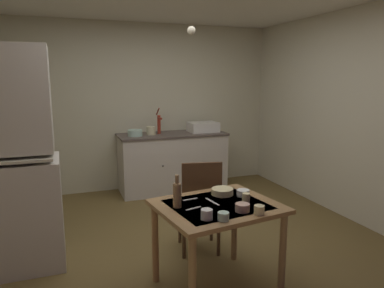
# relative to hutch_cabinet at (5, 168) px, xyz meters

# --- Properties ---
(ground_plane) EXTENTS (5.37, 5.37, 0.00)m
(ground_plane) POSITION_rel_hutch_cabinet_xyz_m (1.65, -0.16, -0.93)
(ground_plane) COLOR brown
(wall_back) EXTENTS (4.33, 0.10, 2.54)m
(wall_back) POSITION_rel_hutch_cabinet_xyz_m (1.65, 2.07, 0.33)
(wall_back) COLOR beige
(wall_back) RESTS_ON ground
(wall_right) EXTENTS (0.10, 4.47, 2.54)m
(wall_right) POSITION_rel_hutch_cabinet_xyz_m (3.81, -0.16, 0.33)
(wall_right) COLOR beige
(wall_right) RESTS_ON ground
(hutch_cabinet) EXTENTS (0.90, 0.60, 2.00)m
(hutch_cabinet) POSITION_rel_hutch_cabinet_xyz_m (0.00, 0.00, 0.00)
(hutch_cabinet) COLOR beige
(hutch_cabinet) RESTS_ON ground
(counter_cabinet) EXTENTS (1.63, 0.64, 0.89)m
(counter_cabinet) POSITION_rel_hutch_cabinet_xyz_m (2.06, 1.70, -0.49)
(counter_cabinet) COLOR beige
(counter_cabinet) RESTS_ON ground
(sink_basin) EXTENTS (0.44, 0.34, 0.15)m
(sink_basin) POSITION_rel_hutch_cabinet_xyz_m (2.56, 1.70, 0.03)
(sink_basin) COLOR white
(sink_basin) RESTS_ON counter_cabinet
(hand_pump) EXTENTS (0.05, 0.27, 0.39)m
(hand_pump) POSITION_rel_hutch_cabinet_xyz_m (1.87, 1.75, 0.12)
(hand_pump) COLOR maroon
(hand_pump) RESTS_ON counter_cabinet
(mixing_bowl_counter) EXTENTS (0.21, 0.21, 0.09)m
(mixing_bowl_counter) POSITION_rel_hutch_cabinet_xyz_m (1.48, 1.65, -0.00)
(mixing_bowl_counter) COLOR #ADD1C1
(mixing_bowl_counter) RESTS_ON counter_cabinet
(stoneware_crock) EXTENTS (0.14, 0.14, 0.12)m
(stoneware_crock) POSITION_rel_hutch_cabinet_xyz_m (1.73, 1.70, 0.01)
(stoneware_crock) COLOR beige
(stoneware_crock) RESTS_ON counter_cabinet
(dining_table) EXTENTS (1.03, 0.90, 0.73)m
(dining_table) POSITION_rel_hutch_cabinet_xyz_m (1.62, -0.96, -0.31)
(dining_table) COLOR olive
(dining_table) RESTS_ON ground
(chair_far_side) EXTENTS (0.47, 0.47, 0.95)m
(chair_far_side) POSITION_rel_hutch_cabinet_xyz_m (1.71, -0.34, -0.43)
(chair_far_side) COLOR #4E3621
(chair_far_side) RESTS_ON ground
(serving_bowl_wide) EXTENTS (0.19, 0.19, 0.05)m
(serving_bowl_wide) POSITION_rel_hutch_cabinet_xyz_m (1.76, -0.75, -0.18)
(serving_bowl_wide) COLOR beige
(serving_bowl_wide) RESTS_ON dining_table
(soup_bowl_small) EXTENTS (0.11, 0.11, 0.05)m
(soup_bowl_small) POSITION_rel_hutch_cabinet_xyz_m (1.91, -0.85, -0.18)
(soup_bowl_small) COLOR white
(soup_bowl_small) RESTS_ON dining_table
(sauce_dish) EXTENTS (0.11, 0.11, 0.06)m
(sauce_dish) POSITION_rel_hutch_cabinet_xyz_m (1.73, -1.17, -0.18)
(sauce_dish) COLOR tan
(sauce_dish) RESTS_ON dining_table
(mug_dark) EXTENTS (0.08, 0.08, 0.07)m
(mug_dark) POSITION_rel_hutch_cabinet_xyz_m (1.42, -1.21, -0.17)
(mug_dark) COLOR white
(mug_dark) RESTS_ON dining_table
(teacup_mint) EXTENTS (0.08, 0.08, 0.06)m
(teacup_mint) POSITION_rel_hutch_cabinet_xyz_m (1.52, -1.28, -0.18)
(teacup_mint) COLOR #ADD1C1
(teacup_mint) RESTS_ON dining_table
(teacup_cream) EXTENTS (0.08, 0.08, 0.07)m
(teacup_cream) POSITION_rel_hutch_cabinet_xyz_m (1.82, -1.26, -0.17)
(teacup_cream) COLOR beige
(teacup_cream) RESTS_ON dining_table
(mug_tall) EXTENTS (0.06, 0.06, 0.08)m
(mug_tall) POSITION_rel_hutch_cabinet_xyz_m (1.85, -1.01, -0.17)
(mug_tall) COLOR beige
(mug_tall) RESTS_ON dining_table
(glass_bottle) EXTENTS (0.07, 0.07, 0.26)m
(glass_bottle) POSITION_rel_hutch_cabinet_xyz_m (1.30, -0.91, -0.11)
(glass_bottle) COLOR olive
(glass_bottle) RESTS_ON dining_table
(table_knife) EXTENTS (0.05, 0.20, 0.00)m
(table_knife) POSITION_rel_hutch_cabinet_xyz_m (1.60, -0.90, -0.21)
(table_knife) COLOR silver
(table_knife) RESTS_ON dining_table
(teaspoon_near_bowl) EXTENTS (0.14, 0.05, 0.00)m
(teaspoon_near_bowl) POSITION_rel_hutch_cabinet_xyz_m (1.41, -0.99, -0.21)
(teaspoon_near_bowl) COLOR beige
(teaspoon_near_bowl) RESTS_ON dining_table
(teaspoon_by_cup) EXTENTS (0.14, 0.04, 0.00)m
(teaspoon_by_cup) POSITION_rel_hutch_cabinet_xyz_m (1.46, -0.78, -0.21)
(teaspoon_by_cup) COLOR beige
(teaspoon_by_cup) RESTS_ON dining_table
(pendant_bulb) EXTENTS (0.08, 0.08, 0.08)m
(pendant_bulb) POSITION_rel_hutch_cabinet_xyz_m (1.72, -0.09, 1.23)
(pendant_bulb) COLOR #F9EFCC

